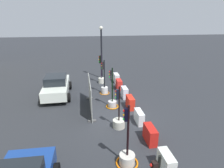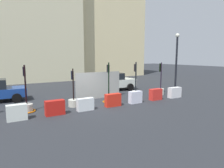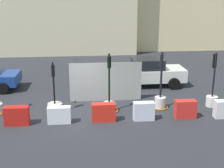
{
  "view_description": "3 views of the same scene",
  "coord_description": "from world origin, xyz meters",
  "px_view_note": "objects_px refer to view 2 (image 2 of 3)",
  "views": [
    {
      "loc": [
        -10.61,
        2.05,
        6.11
      ],
      "look_at": [
        2.59,
        -0.12,
        1.35
      ],
      "focal_mm": 29.47,
      "sensor_mm": 36.0,
      "label": 1
    },
    {
      "loc": [
        -5.63,
        -12.46,
        3.38
      ],
      "look_at": [
        1.47,
        -0.26,
        1.4
      ],
      "focal_mm": 31.43,
      "sensor_mm": 36.0,
      "label": 2
    },
    {
      "loc": [
        0.12,
        -14.97,
        5.97
      ],
      "look_at": [
        1.51,
        -0.02,
        1.45
      ],
      "focal_mm": 51.26,
      "sensor_mm": 36.0,
      "label": 3
    }
  ],
  "objects_px": {
    "traffic_light_4": "(136,92)",
    "street_lamp_post": "(176,58)",
    "traffic_light_1": "(27,106)",
    "construction_barrier_6": "(156,94)",
    "traffic_light_3": "(109,96)",
    "construction_barrier_4": "(113,100)",
    "construction_barrier_7": "(175,92)",
    "construction_barrier_2": "(55,108)",
    "traffic_light_2": "(74,101)",
    "car_white_van": "(113,82)",
    "construction_barrier_3": "(85,104)",
    "construction_barrier_1": "(17,112)",
    "traffic_light_5": "(161,88)",
    "construction_barrier_5": "(135,97)"
  },
  "relations": [
    {
      "from": "traffic_light_1",
      "to": "traffic_light_4",
      "type": "relative_size",
      "value": 0.98
    },
    {
      "from": "traffic_light_1",
      "to": "traffic_light_4",
      "type": "height_order",
      "value": "traffic_light_4"
    },
    {
      "from": "construction_barrier_1",
      "to": "construction_barrier_2",
      "type": "relative_size",
      "value": 0.92
    },
    {
      "from": "construction_barrier_6",
      "to": "traffic_light_2",
      "type": "bearing_deg",
      "value": 168.57
    },
    {
      "from": "construction_barrier_4",
      "to": "construction_barrier_5",
      "type": "xyz_separation_m",
      "value": [
        1.89,
        -0.02,
        0.0
      ]
    },
    {
      "from": "construction_barrier_1",
      "to": "street_lamp_post",
      "type": "height_order",
      "value": "street_lamp_post"
    },
    {
      "from": "construction_barrier_4",
      "to": "street_lamp_post",
      "type": "xyz_separation_m",
      "value": [
        7.39,
        1.22,
        2.77
      ]
    },
    {
      "from": "street_lamp_post",
      "to": "traffic_light_5",
      "type": "bearing_deg",
      "value": 171.37
    },
    {
      "from": "construction_barrier_1",
      "to": "construction_barrier_3",
      "type": "xyz_separation_m",
      "value": [
        3.89,
        -0.04,
        -0.04
      ]
    },
    {
      "from": "traffic_light_4",
      "to": "street_lamp_post",
      "type": "xyz_separation_m",
      "value": [
        4.35,
        -0.27,
        2.69
      ]
    },
    {
      "from": "traffic_light_5",
      "to": "construction_barrier_2",
      "type": "xyz_separation_m",
      "value": [
        -9.73,
        -1.5,
        -0.14
      ]
    },
    {
      "from": "traffic_light_3",
      "to": "construction_barrier_3",
      "type": "relative_size",
      "value": 2.8
    },
    {
      "from": "construction_barrier_1",
      "to": "construction_barrier_2",
      "type": "bearing_deg",
      "value": -1.27
    },
    {
      "from": "traffic_light_1",
      "to": "street_lamp_post",
      "type": "height_order",
      "value": "street_lamp_post"
    },
    {
      "from": "construction_barrier_3",
      "to": "car_white_van",
      "type": "distance_m",
      "value": 7.61
    },
    {
      "from": "construction_barrier_7",
      "to": "traffic_light_2",
      "type": "bearing_deg",
      "value": 170.4
    },
    {
      "from": "construction_barrier_3",
      "to": "street_lamp_post",
      "type": "xyz_separation_m",
      "value": [
        9.43,
        1.26,
        2.81
      ]
    },
    {
      "from": "construction_barrier_6",
      "to": "car_white_van",
      "type": "xyz_separation_m",
      "value": [
        -0.71,
        5.42,
        0.43
      ]
    },
    {
      "from": "construction_barrier_1",
      "to": "traffic_light_3",
      "type": "bearing_deg",
      "value": 11.18
    },
    {
      "from": "construction_barrier_6",
      "to": "street_lamp_post",
      "type": "bearing_deg",
      "value": 18.69
    },
    {
      "from": "traffic_light_1",
      "to": "construction_barrier_6",
      "type": "height_order",
      "value": "traffic_light_1"
    },
    {
      "from": "traffic_light_2",
      "to": "construction_barrier_3",
      "type": "relative_size",
      "value": 2.45
    },
    {
      "from": "traffic_light_3",
      "to": "construction_barrier_4",
      "type": "distance_m",
      "value": 1.31
    },
    {
      "from": "construction_barrier_2",
      "to": "construction_barrier_3",
      "type": "height_order",
      "value": "construction_barrier_2"
    },
    {
      "from": "construction_barrier_3",
      "to": "construction_barrier_6",
      "type": "relative_size",
      "value": 1.06
    },
    {
      "from": "traffic_light_2",
      "to": "construction_barrier_4",
      "type": "bearing_deg",
      "value": -29.18
    },
    {
      "from": "construction_barrier_2",
      "to": "construction_barrier_6",
      "type": "xyz_separation_m",
      "value": [
        7.84,
        0.08,
        0.0
      ]
    },
    {
      "from": "construction_barrier_1",
      "to": "construction_barrier_7",
      "type": "distance_m",
      "value": 11.82
    },
    {
      "from": "car_white_van",
      "to": "street_lamp_post",
      "type": "relative_size",
      "value": 0.84
    },
    {
      "from": "construction_barrier_2",
      "to": "construction_barrier_6",
      "type": "height_order",
      "value": "construction_barrier_6"
    },
    {
      "from": "construction_barrier_7",
      "to": "construction_barrier_6",
      "type": "bearing_deg",
      "value": 176.3
    },
    {
      "from": "traffic_light_4",
      "to": "construction_barrier_4",
      "type": "distance_m",
      "value": 3.38
    },
    {
      "from": "construction_barrier_2",
      "to": "construction_barrier_6",
      "type": "relative_size",
      "value": 1.1
    },
    {
      "from": "construction_barrier_6",
      "to": "traffic_light_1",
      "type": "bearing_deg",
      "value": 170.86
    },
    {
      "from": "traffic_light_4",
      "to": "construction_barrier_6",
      "type": "height_order",
      "value": "traffic_light_4"
    },
    {
      "from": "construction_barrier_7",
      "to": "traffic_light_4",
      "type": "bearing_deg",
      "value": 151.07
    },
    {
      "from": "street_lamp_post",
      "to": "construction_barrier_7",
      "type": "bearing_deg",
      "value": -139.02
    },
    {
      "from": "traffic_light_2",
      "to": "street_lamp_post",
      "type": "distance_m",
      "value": 10.12
    },
    {
      "from": "traffic_light_3",
      "to": "construction_barrier_6",
      "type": "xyz_separation_m",
      "value": [
        3.54,
        -1.21,
        0.01
      ]
    },
    {
      "from": "construction_barrier_1",
      "to": "construction_barrier_4",
      "type": "bearing_deg",
      "value": -0.06
    },
    {
      "from": "construction_barrier_3",
      "to": "construction_barrier_6",
      "type": "xyz_separation_m",
      "value": [
        5.95,
        0.08,
        0.04
      ]
    },
    {
      "from": "construction_barrier_7",
      "to": "car_white_van",
      "type": "relative_size",
      "value": 0.25
    },
    {
      "from": "construction_barrier_1",
      "to": "construction_barrier_6",
      "type": "distance_m",
      "value": 9.84
    },
    {
      "from": "car_white_van",
      "to": "construction_barrier_4",
      "type": "bearing_deg",
      "value": -120.37
    },
    {
      "from": "traffic_light_1",
      "to": "construction_barrier_6",
      "type": "xyz_separation_m",
      "value": [
        9.18,
        -1.48,
        0.05
      ]
    },
    {
      "from": "traffic_light_3",
      "to": "construction_barrier_7",
      "type": "distance_m",
      "value": 5.67
    },
    {
      "from": "traffic_light_5",
      "to": "street_lamp_post",
      "type": "xyz_separation_m",
      "value": [
        1.59,
        -0.24,
        2.63
      ]
    },
    {
      "from": "traffic_light_4",
      "to": "construction_barrier_1",
      "type": "relative_size",
      "value": 2.91
    },
    {
      "from": "traffic_light_5",
      "to": "car_white_van",
      "type": "relative_size",
      "value": 0.63
    },
    {
      "from": "traffic_light_1",
      "to": "traffic_light_2",
      "type": "height_order",
      "value": "traffic_light_1"
    }
  ]
}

